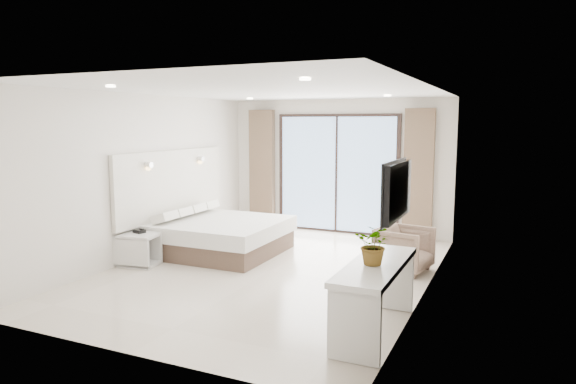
% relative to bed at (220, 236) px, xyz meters
% --- Properties ---
extents(ground, '(6.20, 6.20, 0.00)m').
position_rel_bed_xyz_m(ground, '(1.29, -0.65, -0.30)').
color(ground, beige).
rests_on(ground, ground).
extents(room_shell, '(4.62, 6.22, 2.72)m').
position_rel_bed_xyz_m(room_shell, '(1.09, 0.14, 1.28)').
color(room_shell, silver).
rests_on(room_shell, ground).
extents(bed, '(2.03, 1.94, 0.71)m').
position_rel_bed_xyz_m(bed, '(0.00, 0.00, 0.00)').
color(bed, brown).
rests_on(bed, ground).
extents(nightstand, '(0.62, 0.54, 0.50)m').
position_rel_bed_xyz_m(nightstand, '(-0.72, -1.22, -0.04)').
color(nightstand, silver).
rests_on(nightstand, ground).
extents(phone, '(0.19, 0.17, 0.06)m').
position_rel_bed_xyz_m(phone, '(-0.76, -1.16, 0.24)').
color(phone, black).
rests_on(phone, nightstand).
extents(console_desk, '(0.53, 1.70, 0.77)m').
position_rel_bed_xyz_m(console_desk, '(3.33, -2.26, 0.27)').
color(console_desk, silver).
rests_on(console_desk, ground).
extents(plant, '(0.41, 0.45, 0.34)m').
position_rel_bed_xyz_m(plant, '(3.33, -2.33, 0.64)').
color(plant, '#33662D').
rests_on(plant, console_desk).
extents(armchair, '(0.81, 0.84, 0.75)m').
position_rel_bed_xyz_m(armchair, '(3.14, 0.18, 0.07)').
color(armchair, '#856657').
rests_on(armchair, ground).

